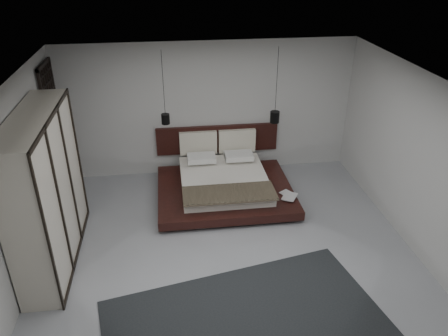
{
  "coord_description": "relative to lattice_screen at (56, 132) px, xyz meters",
  "views": [
    {
      "loc": [
        -0.81,
        -5.5,
        4.52
      ],
      "look_at": [
        0.08,
        1.2,
        0.96
      ],
      "focal_mm": 35.0,
      "sensor_mm": 36.0,
      "label": 1
    }
  ],
  "objects": [
    {
      "name": "floor",
      "position": [
        2.95,
        -2.45,
        -1.3
      ],
      "size": [
        6.0,
        6.0,
        0.0
      ],
      "primitive_type": "plane",
      "color": "#95989D",
      "rests_on": "ground"
    },
    {
      "name": "ceiling",
      "position": [
        2.95,
        -2.45,
        1.5
      ],
      "size": [
        6.0,
        6.0,
        0.0
      ],
      "primitive_type": "plane",
      "rotation": [
        3.14,
        0.0,
        0.0
      ],
      "color": "white",
      "rests_on": "wall_back"
    },
    {
      "name": "wall_back",
      "position": [
        2.95,
        0.55,
        0.1
      ],
      "size": [
        6.0,
        0.0,
        6.0
      ],
      "primitive_type": "plane",
      "rotation": [
        1.57,
        0.0,
        0.0
      ],
      "color": "#B3B3B0",
      "rests_on": "floor"
    },
    {
      "name": "wall_left",
      "position": [
        -0.05,
        -2.45,
        0.1
      ],
      "size": [
        0.0,
        6.0,
        6.0
      ],
      "primitive_type": "plane",
      "rotation": [
        1.57,
        0.0,
        1.57
      ],
      "color": "#B3B3B0",
      "rests_on": "floor"
    },
    {
      "name": "wall_right",
      "position": [
        5.95,
        -2.45,
        0.1
      ],
      "size": [
        0.0,
        6.0,
        6.0
      ],
      "primitive_type": "plane",
      "rotation": [
        1.57,
        0.0,
        -1.57
      ],
      "color": "#B3B3B0",
      "rests_on": "floor"
    },
    {
      "name": "lattice_screen",
      "position": [
        0.0,
        0.0,
        0.0
      ],
      "size": [
        0.05,
        0.9,
        2.6
      ],
      "primitive_type": "cube",
      "color": "black",
      "rests_on": "floor"
    },
    {
      "name": "bed",
      "position": [
        3.12,
        -0.53,
        -1.03
      ],
      "size": [
        2.58,
        2.31,
        1.04
      ],
      "color": "black",
      "rests_on": "floor"
    },
    {
      "name": "book_lower",
      "position": [
        4.18,
        -1.16,
        -1.05
      ],
      "size": [
        0.31,
        0.33,
        0.02
      ],
      "primitive_type": "imported",
      "rotation": [
        0.0,
        0.0,
        0.57
      ],
      "color": "#99724C",
      "rests_on": "bed"
    },
    {
      "name": "book_upper",
      "position": [
        4.16,
        -1.19,
        -1.02
      ],
      "size": [
        0.37,
        0.4,
        0.02
      ],
      "primitive_type": "imported",
      "rotation": [
        0.0,
        0.0,
        -0.55
      ],
      "color": "#99724C",
      "rests_on": "book_lower"
    },
    {
      "name": "pendant_left",
      "position": [
        2.06,
        -0.15,
        0.21
      ],
      "size": [
        0.16,
        0.16,
        1.39
      ],
      "color": "black",
      "rests_on": "ceiling"
    },
    {
      "name": "pendant_right",
      "position": [
        4.18,
        -0.15,
        0.14
      ],
      "size": [
        0.18,
        0.18,
        1.48
      ],
      "color": "black",
      "rests_on": "ceiling"
    },
    {
      "name": "wardrobe",
      "position": [
        0.25,
        -2.09,
        -0.1
      ],
      "size": [
        0.58,
        2.44,
        2.39
      ],
      "color": "beige",
      "rests_on": "floor"
    }
  ]
}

